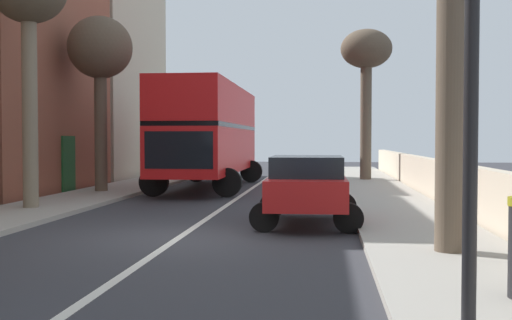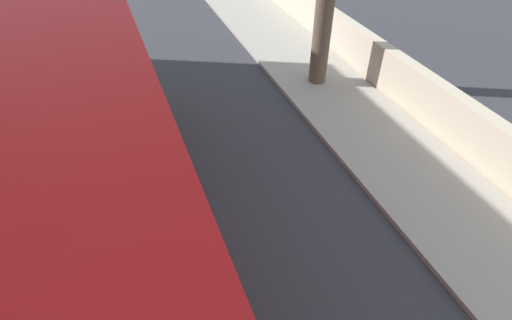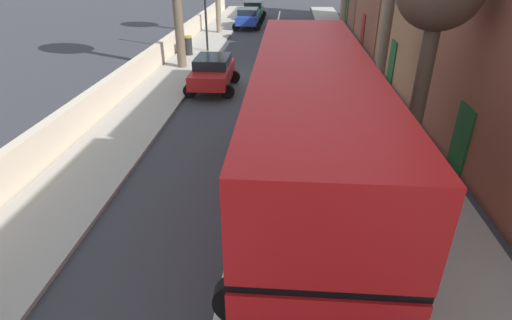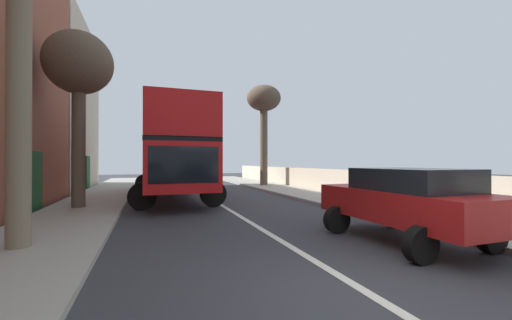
{
  "view_description": "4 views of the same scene",
  "coord_description": "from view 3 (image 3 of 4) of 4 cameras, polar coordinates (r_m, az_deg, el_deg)",
  "views": [
    {
      "loc": [
        2.9,
        -12.09,
        1.97
      ],
      "look_at": [
        0.8,
        6.75,
        1.34
      ],
      "focal_mm": 43.18,
      "sensor_mm": 36.0,
      "label": 1
    },
    {
      "loc": [
        -0.81,
        7.38,
        6.11
      ],
      "look_at": [
        0.75,
        11.47,
        2.4
      ],
      "focal_mm": 27.77,
      "sensor_mm": 36.0,
      "label": 2
    },
    {
      "loc": [
        -1.15,
        21.19,
        6.17
      ],
      "look_at": [
        -0.46,
        12.52,
        1.62
      ],
      "focal_mm": 28.29,
      "sensor_mm": 36.0,
      "label": 3
    },
    {
      "loc": [
        -2.73,
        -3.11,
        1.73
      ],
      "look_at": [
        1.79,
        9.85,
        1.81
      ],
      "focal_mm": 21.57,
      "sensor_mm": 36.0,
      "label": 4
    }
  ],
  "objects": [
    {
      "name": "ground_plane",
      "position": [
        22.1,
        1.45,
        11.41
      ],
      "size": [
        84.0,
        84.0,
        0.0
      ],
      "primitive_type": "plane",
      "color": "#333338"
    },
    {
      "name": "road_centre_line",
      "position": [
        22.1,
        1.45,
        11.42
      ],
      "size": [
        0.16,
        54.0,
        0.01
      ],
      "primitive_type": "cube",
      "color": "silver",
      "rests_on": "ground"
    },
    {
      "name": "sidewalk_left",
      "position": [
        22.37,
        14.32,
        10.93
      ],
      "size": [
        2.6,
        60.0,
        0.12
      ],
      "primitive_type": "cube",
      "color": "#9E998E",
      "rests_on": "ground"
    },
    {
      "name": "sidewalk_right",
      "position": [
        22.87,
        -11.17,
        11.62
      ],
      "size": [
        2.6,
        60.0,
        0.12
      ],
      "primitive_type": "cube",
      "color": "#9E998E",
      "rests_on": "ground"
    },
    {
      "name": "boundary_wall_right",
      "position": [
        23.17,
        -15.1,
        12.97
      ],
      "size": [
        0.36,
        54.0,
        1.33
      ],
      "primitive_type": "cube",
      "color": "beige",
      "rests_on": "ground"
    },
    {
      "name": "double_decker_bus",
      "position": [
        9.75,
        7.45,
        4.35
      ],
      "size": [
        3.6,
        10.77,
        4.06
      ],
      "color": "red",
      "rests_on": "ground"
    },
    {
      "name": "parked_car_blue_right_0",
      "position": [
        37.31,
        -1.14,
        19.56
      ],
      "size": [
        2.47,
        4.14,
        1.64
      ],
      "color": "#1E389E",
      "rests_on": "ground"
    },
    {
      "name": "parked_car_red_right_1",
      "position": [
        20.17,
        -6.15,
        12.37
      ],
      "size": [
        2.45,
        3.93,
        1.59
      ],
      "color": "#AD1919",
      "rests_on": "ground"
    },
    {
      "name": "parked_car_white_left_2",
      "position": [
        29.09,
        7.5,
        17.06
      ],
      "size": [
        2.54,
        4.0,
        1.65
      ],
      "color": "silver",
      "rests_on": "ground"
    },
    {
      "name": "parked_car_green_right_4",
      "position": [
        42.49,
        -0.4,
        20.56
      ],
      "size": [
        2.5,
        4.13,
        1.65
      ],
      "color": "#1E6038",
      "rests_on": "ground"
    },
    {
      "name": "litter_bin_right",
      "position": [
        27.2,
        -9.59,
        15.7
      ],
      "size": [
        0.55,
        0.55,
        1.18
      ],
      "color": "black",
      "rests_on": "sidewalk_right"
    }
  ]
}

